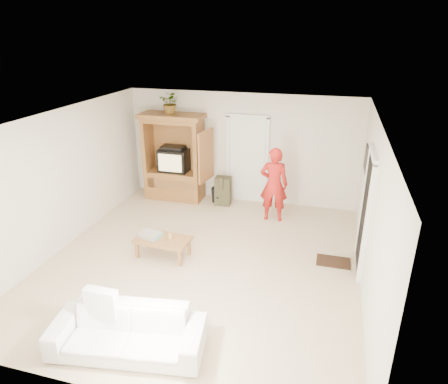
% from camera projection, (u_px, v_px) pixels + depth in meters
% --- Properties ---
extents(floor, '(6.00, 6.00, 0.00)m').
position_uv_depth(floor, '(203.00, 261.00, 7.28)').
color(floor, tan).
rests_on(floor, ground).
extents(ceiling, '(6.00, 6.00, 0.00)m').
position_uv_depth(ceiling, '(199.00, 119.00, 6.30)').
color(ceiling, white).
rests_on(ceiling, floor).
extents(wall_back, '(5.50, 0.00, 5.50)m').
position_uv_depth(wall_back, '(241.00, 148.00, 9.46)').
color(wall_back, silver).
rests_on(wall_back, floor).
extents(wall_front, '(5.50, 0.00, 5.50)m').
position_uv_depth(wall_front, '(108.00, 303.00, 4.11)').
color(wall_front, silver).
rests_on(wall_front, floor).
extents(wall_left, '(0.00, 6.00, 6.00)m').
position_uv_depth(wall_left, '(62.00, 180.00, 7.47)').
color(wall_left, silver).
rests_on(wall_left, floor).
extents(wall_right, '(0.00, 6.00, 6.00)m').
position_uv_depth(wall_right, '(371.00, 214.00, 6.11)').
color(wall_right, silver).
rests_on(wall_right, floor).
extents(armoire, '(1.82, 1.14, 2.10)m').
position_uv_depth(armoire, '(175.00, 163.00, 9.70)').
color(armoire, olive).
rests_on(armoire, floor).
extents(door_back, '(0.85, 0.05, 2.04)m').
position_uv_depth(door_back, '(247.00, 160.00, 9.50)').
color(door_back, white).
rests_on(door_back, floor).
extents(doorway_right, '(0.05, 0.90, 2.04)m').
position_uv_depth(doorway_right, '(365.00, 214.00, 6.75)').
color(doorway_right, black).
rests_on(doorway_right, floor).
extents(framed_picture, '(0.03, 0.60, 0.48)m').
position_uv_depth(framed_picture, '(366.00, 159.00, 7.69)').
color(framed_picture, black).
rests_on(framed_picture, wall_right).
extents(doormat, '(0.60, 0.40, 0.02)m').
position_uv_depth(doormat, '(333.00, 262.00, 7.24)').
color(doormat, '#382316').
rests_on(doormat, floor).
extents(plant, '(0.49, 0.44, 0.51)m').
position_uv_depth(plant, '(171.00, 103.00, 9.13)').
color(plant, '#4C7238').
rests_on(plant, armoire).
extents(man, '(0.62, 0.43, 1.65)m').
position_uv_depth(man, '(274.00, 185.00, 8.57)').
color(man, '#B51C18').
rests_on(man, floor).
extents(sofa, '(2.07, 1.06, 0.58)m').
position_uv_depth(sofa, '(127.00, 332.00, 5.16)').
color(sofa, white).
rests_on(sofa, floor).
extents(coffee_table, '(1.02, 0.59, 0.37)m').
position_uv_depth(coffee_table, '(163.00, 241.00, 7.32)').
color(coffee_table, olive).
rests_on(coffee_table, floor).
extents(towel, '(0.43, 0.35, 0.08)m').
position_uv_depth(towel, '(150.00, 235.00, 7.35)').
color(towel, '#F15250').
rests_on(towel, coffee_table).
extents(candle, '(0.08, 0.08, 0.10)m').
position_uv_depth(candle, '(170.00, 236.00, 7.29)').
color(candle, tan).
rests_on(candle, coffee_table).
extents(backpack_black, '(0.36, 0.26, 0.40)m').
position_uv_depth(backpack_black, '(220.00, 195.00, 9.63)').
color(backpack_black, black).
rests_on(backpack_black, floor).
extents(backpack_olive, '(0.38, 0.29, 0.69)m').
position_uv_depth(backpack_olive, '(223.00, 191.00, 9.51)').
color(backpack_olive, '#47442B').
rests_on(backpack_olive, floor).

